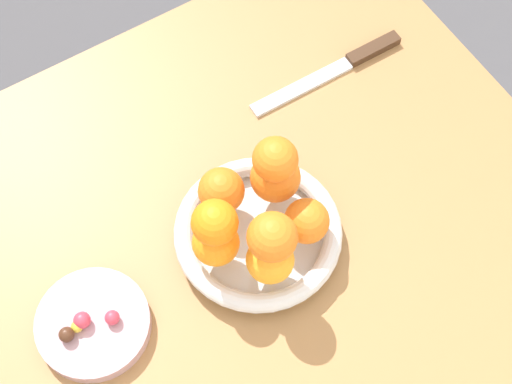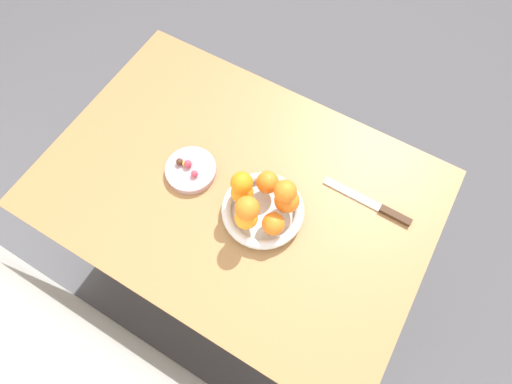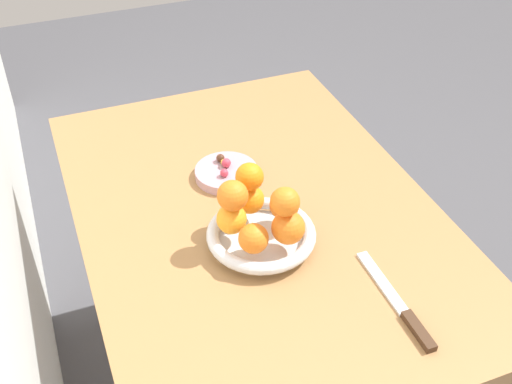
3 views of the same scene
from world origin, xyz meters
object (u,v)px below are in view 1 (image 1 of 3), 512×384
at_px(dining_table, 184,284).
at_px(orange_4, 270,260).
at_px(fruit_bowl, 258,234).
at_px(orange_5, 275,159).
at_px(orange_7, 215,223).
at_px(candy_dish, 93,324).
at_px(orange_1, 275,177).
at_px(knife, 340,67).
at_px(orange_6, 272,237).
at_px(candy_ball_3, 112,318).
at_px(orange_2, 221,191).
at_px(orange_3, 216,243).
at_px(candy_ball_0, 77,327).
at_px(orange_0, 307,221).
at_px(candy_ball_2, 82,320).
at_px(candy_ball_1, 67,335).

distance_m(dining_table, orange_4, 0.20).
bearing_deg(fruit_bowl, orange_5, -143.99).
bearing_deg(dining_table, orange_7, 143.72).
relative_size(candy_dish, orange_7, 2.53).
relative_size(orange_1, orange_4, 1.09).
xyz_separation_m(orange_7, knife, (-0.32, -0.18, -0.12)).
xyz_separation_m(orange_6, candy_ball_3, (0.20, -0.05, -0.10)).
height_order(orange_2, orange_6, orange_6).
distance_m(dining_table, orange_3, 0.17).
bearing_deg(orange_4, dining_table, -44.86).
height_order(candy_ball_0, knife, candy_ball_0).
relative_size(orange_0, candy_ball_2, 2.73).
bearing_deg(candy_ball_0, orange_4, 164.92).
xyz_separation_m(orange_0, candy_ball_1, (0.33, -0.04, -0.04)).
bearing_deg(orange_2, knife, -157.06).
xyz_separation_m(candy_dish, orange_5, (-0.29, -0.02, 0.13)).
bearing_deg(orange_0, orange_5, -84.44).
height_order(dining_table, orange_1, orange_1).
distance_m(candy_dish, orange_7, 0.22).
height_order(orange_6, candy_ball_3, orange_6).
bearing_deg(orange_3, orange_6, 132.47).
height_order(candy_ball_0, candy_ball_2, candy_ball_2).
height_order(orange_4, orange_7, orange_7).
bearing_deg(orange_4, orange_2, -88.99).
xyz_separation_m(dining_table, orange_2, (-0.09, -0.03, 0.16)).
bearing_deg(orange_0, orange_4, 16.87).
bearing_deg(candy_dish, orange_5, -175.29).
bearing_deg(candy_ball_3, candy_ball_2, -26.08).
bearing_deg(candy_ball_1, orange_1, -174.54).
bearing_deg(orange_1, orange_7, 18.93).
bearing_deg(orange_5, orange_7, 17.43).
bearing_deg(orange_0, fruit_bowl, -35.38).
xyz_separation_m(orange_3, candy_ball_3, (0.15, 0.00, -0.04)).
relative_size(dining_table, orange_2, 17.78).
distance_m(orange_7, candy_ball_0, 0.22).
bearing_deg(orange_5, candy_dish, 4.71).
bearing_deg(orange_5, candy_ball_1, 4.66).
height_order(candy_dish, orange_4, orange_4).
distance_m(fruit_bowl, orange_5, 0.13).
xyz_separation_m(candy_dish, orange_4, (-0.22, 0.06, 0.06)).
bearing_deg(orange_4, candy_ball_2, -16.32).
bearing_deg(orange_7, candy_ball_0, -2.96).
bearing_deg(fruit_bowl, candy_ball_3, 1.17).
height_order(orange_2, candy_ball_3, orange_2).
relative_size(orange_1, candy_ball_3, 3.52).
distance_m(candy_dish, orange_1, 0.30).
height_order(fruit_bowl, orange_7, orange_7).
bearing_deg(orange_1, candy_ball_0, 5.14).
distance_m(orange_2, candy_ball_3, 0.21).
relative_size(orange_0, candy_ball_0, 3.95).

